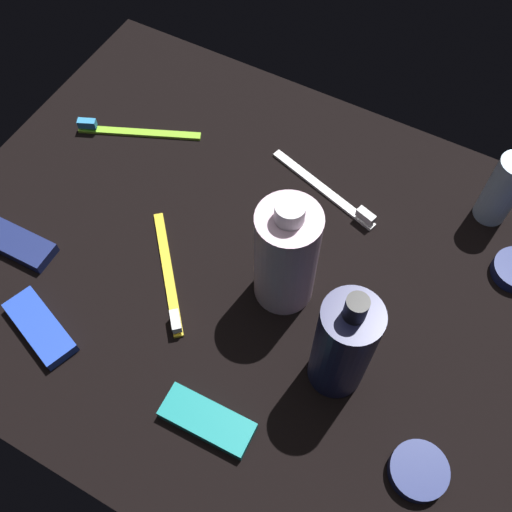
{
  "coord_description": "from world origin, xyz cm",
  "views": [
    {
      "loc": [
        -17.47,
        32.07,
        65.21
      ],
      "look_at": [
        0.0,
        0.0,
        3.0
      ],
      "focal_mm": 41.27,
      "sensor_mm": 36.0,
      "label": 1
    }
  ],
  "objects_px": {
    "snack_bar_navy": "(16,243)",
    "cream_tin_left": "(418,471)",
    "toothbrush_white": "(329,192)",
    "deodorant_stick": "(503,190)",
    "snack_bar_blue": "(40,327)",
    "toothbrush_yellow": "(169,278)",
    "lotion_bottle": "(343,346)",
    "bodywash_bottle": "(286,256)",
    "snack_bar_teal": "(207,420)",
    "toothbrush_lime": "(132,130)"
  },
  "relations": [
    {
      "from": "deodorant_stick",
      "to": "snack_bar_blue",
      "type": "height_order",
      "value": "deodorant_stick"
    },
    {
      "from": "lotion_bottle",
      "to": "cream_tin_left",
      "type": "height_order",
      "value": "lotion_bottle"
    },
    {
      "from": "toothbrush_lime",
      "to": "snack_bar_teal",
      "type": "height_order",
      "value": "toothbrush_lime"
    },
    {
      "from": "toothbrush_white",
      "to": "snack_bar_navy",
      "type": "bearing_deg",
      "value": 40.08
    },
    {
      "from": "toothbrush_yellow",
      "to": "toothbrush_white",
      "type": "relative_size",
      "value": 0.82
    },
    {
      "from": "bodywash_bottle",
      "to": "deodorant_stick",
      "type": "xyz_separation_m",
      "value": [
        -0.19,
        -0.23,
        -0.03
      ]
    },
    {
      "from": "deodorant_stick",
      "to": "cream_tin_left",
      "type": "bearing_deg",
      "value": 95.31
    },
    {
      "from": "deodorant_stick",
      "to": "toothbrush_yellow",
      "type": "relative_size",
      "value": 0.74
    },
    {
      "from": "snack_bar_navy",
      "to": "cream_tin_left",
      "type": "height_order",
      "value": "cream_tin_left"
    },
    {
      "from": "snack_bar_navy",
      "to": "cream_tin_left",
      "type": "bearing_deg",
      "value": 177.01
    },
    {
      "from": "bodywash_bottle",
      "to": "toothbrush_yellow",
      "type": "height_order",
      "value": "bodywash_bottle"
    },
    {
      "from": "deodorant_stick",
      "to": "cream_tin_left",
      "type": "relative_size",
      "value": 1.71
    },
    {
      "from": "toothbrush_white",
      "to": "snack_bar_blue",
      "type": "relative_size",
      "value": 1.69
    },
    {
      "from": "toothbrush_white",
      "to": "toothbrush_lime",
      "type": "xyz_separation_m",
      "value": [
        0.3,
        0.04,
        0.0
      ]
    },
    {
      "from": "snack_bar_teal",
      "to": "cream_tin_left",
      "type": "height_order",
      "value": "cream_tin_left"
    },
    {
      "from": "deodorant_stick",
      "to": "toothbrush_white",
      "type": "distance_m",
      "value": 0.22
    },
    {
      "from": "toothbrush_lime",
      "to": "snack_bar_navy",
      "type": "bearing_deg",
      "value": 85.22
    },
    {
      "from": "toothbrush_yellow",
      "to": "toothbrush_white",
      "type": "bearing_deg",
      "value": -118.68
    },
    {
      "from": "snack_bar_navy",
      "to": "cream_tin_left",
      "type": "distance_m",
      "value": 0.56
    },
    {
      "from": "snack_bar_blue",
      "to": "snack_bar_navy",
      "type": "relative_size",
      "value": 1.0
    },
    {
      "from": "deodorant_stick",
      "to": "toothbrush_white",
      "type": "relative_size",
      "value": 0.61
    },
    {
      "from": "snack_bar_navy",
      "to": "toothbrush_yellow",
      "type": "bearing_deg",
      "value": -166.8
    },
    {
      "from": "lotion_bottle",
      "to": "snack_bar_blue",
      "type": "bearing_deg",
      "value": 19.98
    },
    {
      "from": "lotion_bottle",
      "to": "bodywash_bottle",
      "type": "bearing_deg",
      "value": -33.83
    },
    {
      "from": "bodywash_bottle",
      "to": "toothbrush_yellow",
      "type": "xyz_separation_m",
      "value": [
        0.13,
        0.06,
        -0.07
      ]
    },
    {
      "from": "deodorant_stick",
      "to": "snack_bar_blue",
      "type": "bearing_deg",
      "value": 45.09
    },
    {
      "from": "deodorant_stick",
      "to": "toothbrush_white",
      "type": "height_order",
      "value": "deodorant_stick"
    },
    {
      "from": "lotion_bottle",
      "to": "toothbrush_lime",
      "type": "distance_m",
      "value": 0.46
    },
    {
      "from": "bodywash_bottle",
      "to": "toothbrush_lime",
      "type": "xyz_separation_m",
      "value": [
        0.31,
        -0.12,
        -0.07
      ]
    },
    {
      "from": "toothbrush_yellow",
      "to": "cream_tin_left",
      "type": "bearing_deg",
      "value": 169.05
    },
    {
      "from": "lotion_bottle",
      "to": "toothbrush_white",
      "type": "xyz_separation_m",
      "value": [
        0.11,
        -0.23,
        -0.07
      ]
    },
    {
      "from": "cream_tin_left",
      "to": "deodorant_stick",
      "type": "bearing_deg",
      "value": -84.69
    },
    {
      "from": "snack_bar_blue",
      "to": "cream_tin_left",
      "type": "relative_size",
      "value": 1.67
    },
    {
      "from": "toothbrush_white",
      "to": "lotion_bottle",
      "type": "bearing_deg",
      "value": 116.55
    },
    {
      "from": "lotion_bottle",
      "to": "toothbrush_lime",
      "type": "bearing_deg",
      "value": -24.65
    },
    {
      "from": "snack_bar_teal",
      "to": "cream_tin_left",
      "type": "relative_size",
      "value": 1.67
    },
    {
      "from": "toothbrush_lime",
      "to": "snack_bar_blue",
      "type": "bearing_deg",
      "value": 105.05
    },
    {
      "from": "toothbrush_yellow",
      "to": "toothbrush_lime",
      "type": "bearing_deg",
      "value": -44.84
    },
    {
      "from": "deodorant_stick",
      "to": "toothbrush_lime",
      "type": "bearing_deg",
      "value": 12.45
    },
    {
      "from": "snack_bar_teal",
      "to": "bodywash_bottle",
      "type": "bearing_deg",
      "value": -90.9
    },
    {
      "from": "toothbrush_lime",
      "to": "snack_bar_teal",
      "type": "xyz_separation_m",
      "value": [
        -0.31,
        0.31,
        0.0
      ]
    },
    {
      "from": "bodywash_bottle",
      "to": "toothbrush_white",
      "type": "bearing_deg",
      "value": -85.7
    },
    {
      "from": "deodorant_stick",
      "to": "snack_bar_teal",
      "type": "xyz_separation_m",
      "value": [
        0.19,
        0.42,
        -0.05
      ]
    },
    {
      "from": "lotion_bottle",
      "to": "toothbrush_white",
      "type": "relative_size",
      "value": 1.05
    },
    {
      "from": "snack_bar_teal",
      "to": "snack_bar_navy",
      "type": "height_order",
      "value": "same"
    },
    {
      "from": "lotion_bottle",
      "to": "toothbrush_yellow",
      "type": "distance_m",
      "value": 0.24
    },
    {
      "from": "bodywash_bottle",
      "to": "snack_bar_blue",
      "type": "height_order",
      "value": "bodywash_bottle"
    },
    {
      "from": "lotion_bottle",
      "to": "toothbrush_lime",
      "type": "xyz_separation_m",
      "value": [
        0.41,
        -0.19,
        -0.07
      ]
    },
    {
      "from": "lotion_bottle",
      "to": "deodorant_stick",
      "type": "xyz_separation_m",
      "value": [
        -0.09,
        -0.3,
        -0.03
      ]
    },
    {
      "from": "snack_bar_navy",
      "to": "toothbrush_white",
      "type": "bearing_deg",
      "value": -141.14
    }
  ]
}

